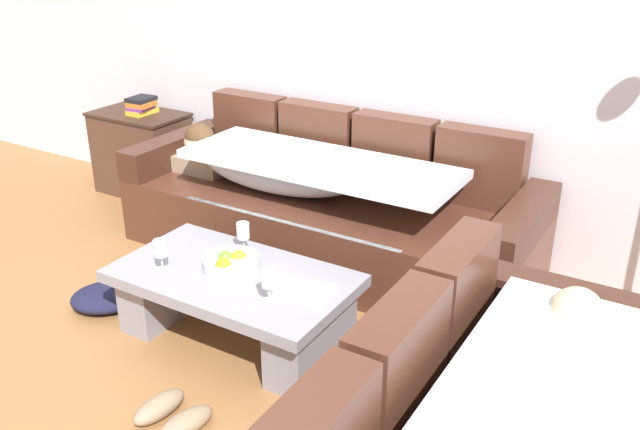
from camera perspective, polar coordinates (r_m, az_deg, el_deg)
The scene contains 13 objects.
ground_plane at distance 3.31m, azimuth -14.74°, elevation -14.29°, with size 14.00×14.00×0.00m, color #8F5F36.
back_wall at distance 4.41m, azimuth 3.98°, elevation 15.21°, with size 9.00×0.10×2.70m, color silver.
couch_along_wall at distance 4.26m, azimuth 0.04°, elevation 0.62°, with size 2.60×0.92×0.88m.
coffee_table at distance 3.48m, azimuth -7.23°, elevation -6.91°, with size 1.20×0.68×0.38m.
fruit_bowl at distance 3.42m, azimuth -7.52°, elevation -3.99°, with size 0.28×0.28×0.10m.
wine_glass_near_left at distance 3.44m, azimuth -13.26°, elevation -2.83°, with size 0.07×0.07×0.17m.
wine_glass_near_right at distance 3.09m, azimuth -4.34°, elevation -5.43°, with size 0.07×0.07×0.17m.
wine_glass_far_back at distance 3.56m, azimuth -6.49°, elevation -1.43°, with size 0.07×0.07×0.17m.
open_magazine at distance 3.22m, azimuth -1.46°, elevation -6.39°, with size 0.28×0.21×0.01m, color white.
side_cabinet at distance 5.47m, azimuth -14.73°, elevation 5.07°, with size 0.72×0.44×0.64m.
book_stack_on_cabinet at distance 5.34m, azimuth -14.79°, elevation 8.90°, with size 0.19×0.22×0.13m.
pair_of_shoes at distance 3.09m, azimuth -12.32°, elevation -16.10°, with size 0.33×0.30×0.09m.
crumpled_garment at distance 3.99m, azimuth -17.43°, elevation -6.59°, with size 0.40×0.32×0.12m, color #191933.
Camera 1 is at (2.00, -1.73, 2.00)m, focal length 38.03 mm.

